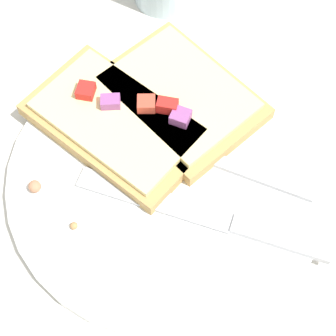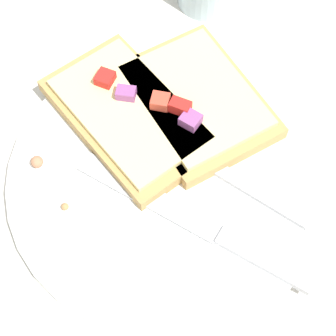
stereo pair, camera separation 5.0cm
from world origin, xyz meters
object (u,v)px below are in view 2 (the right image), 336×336
fork (201,159)px  knife (209,230)px  pizza_slice_main (129,114)px  pizza_slice_corner (195,100)px  plate (168,176)px

fork → knife: size_ratio=0.88×
pizza_slice_main → pizza_slice_corner: (0.04, -0.05, -0.00)m
knife → pizza_slice_corner: size_ratio=1.24×
pizza_slice_corner → fork: bearing=-26.5°
plate → knife: knife is taller
pizza_slice_main → fork: bearing=-162.1°
knife → fork: bearing=-54.8°
knife → plate: bearing=-26.9°
pizza_slice_corner → pizza_slice_main: bearing=-106.3°
pizza_slice_main → knife: bearing=173.9°
plate → pizza_slice_main: bearing=58.6°
plate → pizza_slice_corner: size_ratio=1.59×
knife → pizza_slice_corner: (0.11, 0.07, 0.01)m
fork → pizza_slice_corner: (0.05, 0.03, 0.01)m
fork → knife: bearing=129.3°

